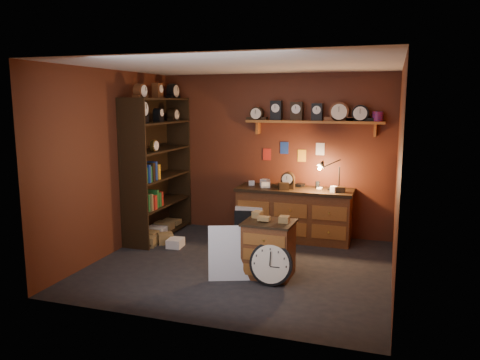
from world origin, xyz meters
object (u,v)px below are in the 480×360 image
(shelving_unit, at_px, (156,162))
(big_round_clock, at_px, (271,264))
(workbench, at_px, (294,211))
(low_cabinet, at_px, (269,246))

(shelving_unit, relative_size, big_round_clock, 4.77)
(big_round_clock, bearing_deg, workbench, 93.44)
(shelving_unit, relative_size, workbench, 1.37)
(big_round_clock, bearing_deg, shelving_unit, 147.44)
(shelving_unit, bearing_deg, low_cabinet, -28.55)
(shelving_unit, height_order, big_round_clock, shelving_unit)
(shelving_unit, bearing_deg, big_round_clock, -32.56)
(workbench, xyz_separation_m, low_cabinet, (0.02, -1.72, -0.08))
(shelving_unit, height_order, workbench, shelving_unit)
(workbench, relative_size, big_round_clock, 3.48)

